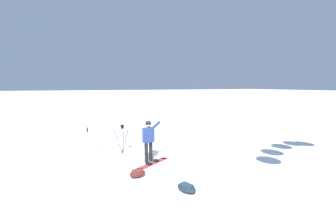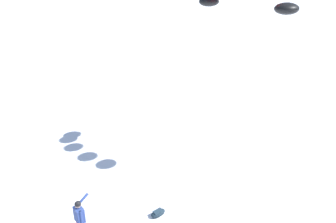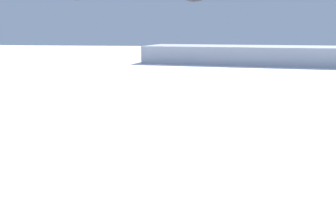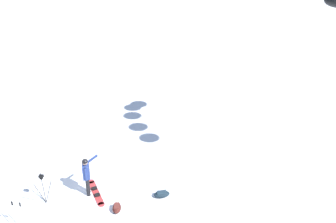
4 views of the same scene
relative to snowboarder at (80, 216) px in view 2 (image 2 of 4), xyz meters
name	(u,v)px [view 2 (image 2 of 4)]	position (x,y,z in m)	size (l,w,h in m)	color
snowboarder	(80,216)	(0.00, 0.00, 0.00)	(0.60, 0.62, 1.66)	black
gear_bag_small	(158,213)	(-0.09, 2.90, -0.87)	(0.52, 0.70, 0.23)	#192833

